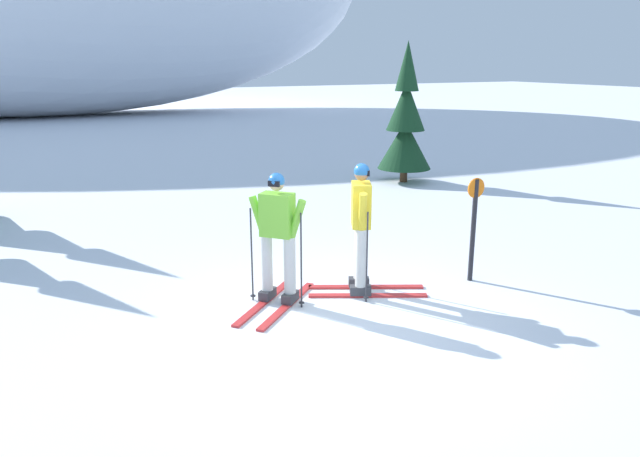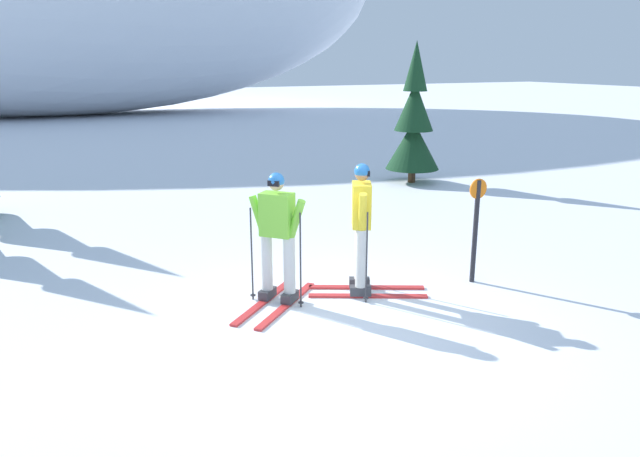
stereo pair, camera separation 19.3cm
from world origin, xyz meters
The scene contains 5 objects.
ground_plane centered at (0.00, 0.00, 0.00)m, with size 120.00×120.00×0.00m, color white.
skier_lime_jacket centered at (-0.53, 1.05, 0.89)m, with size 1.49×1.42×1.71m.
skier_yellow_jacket centered at (0.60, 0.87, 0.93)m, with size 1.61×1.08×1.77m.
pine_tree_far_right centered at (5.53, 7.05, 1.47)m, with size 1.35×1.35×3.51m.
trail_marker_post centered at (2.24, 0.56, 0.85)m, with size 0.28×0.07×1.49m.
Camera 2 is at (-3.23, -5.92, 3.07)m, focal length 34.30 mm.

